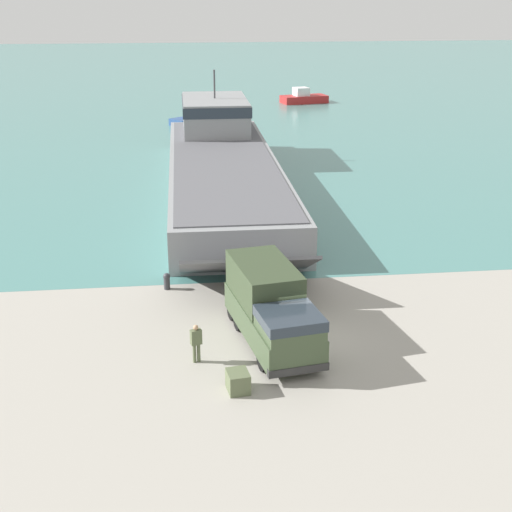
{
  "coord_description": "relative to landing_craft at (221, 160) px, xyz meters",
  "views": [
    {
      "loc": [
        -5.17,
        -26.85,
        14.01
      ],
      "look_at": [
        -1.51,
        4.62,
        2.19
      ],
      "focal_mm": 50.0,
      "sensor_mm": 36.0,
      "label": 1
    }
  ],
  "objects": [
    {
      "name": "moored_boat_a",
      "position": [
        13.78,
        41.0,
        -1.22
      ],
      "size": [
        6.41,
        3.91,
        2.03
      ],
      "rotation": [
        0.0,
        0.0,
        4.93
      ],
      "color": "#B22323",
      "rests_on": "ground_plane"
    },
    {
      "name": "soldier_on_ramp",
      "position": [
        -2.99,
        -27.95,
        -0.95
      ],
      "size": [
        0.49,
        0.37,
        1.63
      ],
      "rotation": [
        0.0,
        0.0,
        5.03
      ],
      "color": "#566042",
      "rests_on": "ground_plane"
    },
    {
      "name": "cargo_crate",
      "position": [
        -1.55,
        -30.34,
        -1.5
      ],
      "size": [
        0.9,
        1.04,
        0.78
      ],
      "primitive_type": "cube",
      "rotation": [
        0.0,
        0.0,
        0.13
      ],
      "color": "#566042",
      "rests_on": "ground_plane"
    },
    {
      "name": "landing_craft",
      "position": [
        0.0,
        0.0,
        0.0
      ],
      "size": [
        8.13,
        37.08,
        7.7
      ],
      "rotation": [
        0.0,
        0.0,
        -0.01
      ],
      "color": "gray",
      "rests_on": "ground_plane"
    },
    {
      "name": "water_surface",
      "position": [
        1.62,
        70.23,
        -1.89
      ],
      "size": [
        240.0,
        180.0,
        0.01
      ],
      "primitive_type": "cube",
      "color": "#477F7A",
      "rests_on": "ground_plane"
    },
    {
      "name": "military_truck",
      "position": [
        0.22,
        -26.52,
        -0.31
      ],
      "size": [
        3.54,
        7.22,
        3.15
      ],
      "rotation": [
        0.0,
        0.0,
        -1.4
      ],
      "color": "#3D4C33",
      "rests_on": "ground_plane"
    },
    {
      "name": "ground_plane",
      "position": [
        1.62,
        -26.57,
        -1.89
      ],
      "size": [
        240.0,
        240.0,
        0.0
      ],
      "primitive_type": "plane",
      "color": "#9E998E"
    },
    {
      "name": "moored_boat_b",
      "position": [
        -0.51,
        27.27,
        -1.36
      ],
      "size": [
        7.21,
        6.37,
        1.61
      ],
      "rotation": [
        0.0,
        0.0,
        5.38
      ],
      "color": "navy",
      "rests_on": "ground_plane"
    },
    {
      "name": "mooring_bollard",
      "position": [
        -4.19,
        -20.31,
        -1.43
      ],
      "size": [
        0.35,
        0.35,
        0.85
      ],
      "color": "#333338",
      "rests_on": "ground_plane"
    }
  ]
}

